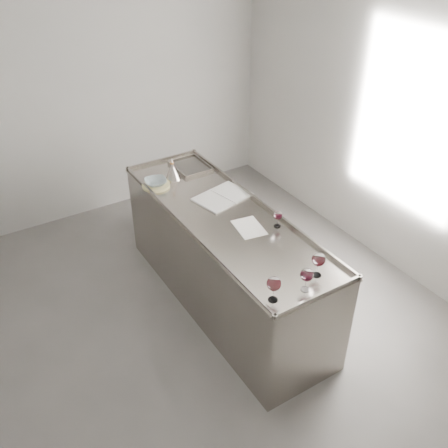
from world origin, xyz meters
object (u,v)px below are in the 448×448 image
wine_glass_small (278,216)px  ceramic_bowl (156,182)px  wine_glass_middle (307,275)px  wine_glass_right (318,260)px  counter (225,260)px  wine_funnel (173,173)px  wine_glass_left (274,284)px  notebook (222,197)px

wine_glass_small → ceramic_bowl: 1.24m
wine_glass_middle → wine_glass_right: size_ratio=0.94×
counter → ceramic_bowl: bearing=110.0°
wine_glass_right → wine_funnel: size_ratio=0.88×
wine_glass_left → ceramic_bowl: (0.00, 1.80, -0.09)m
counter → wine_glass_middle: size_ratio=13.66×
wine_glass_middle → ceramic_bowl: 1.85m
wine_funnel → counter: bearing=-84.6°
counter → ceramic_bowl: ceramic_bowl is taller
wine_glass_right → ceramic_bowl: 1.81m
wine_funnel → wine_glass_middle: bearing=-88.6°
wine_glass_right → wine_glass_left: bearing=-174.0°
notebook → wine_glass_small: bearing=-90.1°
wine_glass_middle → wine_funnel: wine_funnel is taller
notebook → ceramic_bowl: size_ratio=2.66×
wine_glass_right → wine_glass_small: bearing=78.0°
counter → notebook: size_ratio=4.59×
wine_glass_small → notebook: wine_glass_small is taller
notebook → wine_funnel: (-0.22, 0.54, 0.06)m
wine_glass_middle → counter: bearing=88.5°
wine_funnel → wine_glass_left: bearing=-96.2°
wine_glass_small → ceramic_bowl: size_ratio=0.72×
wine_glass_right → wine_funnel: (-0.21, 1.80, -0.07)m
wine_glass_right → notebook: 1.27m
wine_glass_middle → wine_glass_small: 0.78m
wine_glass_small → notebook: size_ratio=0.27×
wine_glass_left → notebook: (0.41, 1.31, -0.13)m
wine_funnel → notebook: bearing=-68.2°
counter → wine_glass_small: size_ratio=17.02×
notebook → wine_funnel: wine_funnel is taller
wine_glass_small → wine_glass_right: bearing=-102.0°
wine_glass_middle → ceramic_bowl: bearing=97.6°
counter → ceramic_bowl: (-0.27, 0.75, 0.51)m
counter → notebook: bearing=61.9°
ceramic_bowl → wine_glass_right: bearing=-76.8°
ceramic_bowl → wine_funnel: 0.20m
ceramic_bowl → wine_glass_middle: bearing=-82.4°
wine_glass_small → wine_funnel: 1.21m
wine_glass_middle → wine_glass_right: (0.17, 0.08, 0.01)m
wine_glass_middle → notebook: (0.17, 1.34, -0.12)m
wine_glass_small → wine_funnel: size_ratio=0.66×
wine_glass_right → ceramic_bowl: (-0.41, 1.76, -0.09)m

